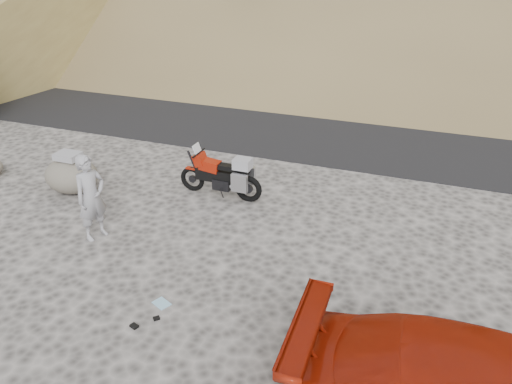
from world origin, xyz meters
TOP-DOWN VIEW (x-y plane):
  - ground at (0.00, 0.00)m, footprint 140.00×140.00m
  - road at (0.00, 9.00)m, footprint 120.00×7.00m
  - motorcycle at (-0.35, 2.88)m, footprint 2.21×0.65m
  - man at (-2.17, 0.19)m, footprint 0.65×0.80m
  - boulder at (-4.07, 1.81)m, footprint 1.58×1.42m
  - gear_bottle at (3.12, -1.56)m, footprint 0.09×0.09m
  - gear_funnel at (2.72, -1.17)m, footprint 0.18×0.18m
  - gear_glove_a at (0.14, -1.98)m, footprint 0.16×0.14m
  - gear_glove_b at (0.39, -1.68)m, footprint 0.14×0.13m
  - gear_blue_cloth at (0.26, -1.30)m, footprint 0.37×0.33m

SIDE VIEW (x-z plane):
  - ground at x=0.00m, z-range 0.00..0.00m
  - road at x=0.00m, z-range -0.03..0.03m
  - man at x=-2.17m, z-range -0.95..0.95m
  - gear_blue_cloth at x=0.26m, z-range 0.00..0.01m
  - gear_glove_b at x=0.39m, z-range 0.00..0.04m
  - gear_glove_a at x=0.14m, z-range 0.00..0.04m
  - gear_funnel at x=2.72m, z-range 0.00..0.19m
  - gear_bottle at x=3.12m, z-range 0.00..0.24m
  - boulder at x=-4.07m, z-range -0.07..1.00m
  - motorcycle at x=-0.35m, z-range -0.10..1.22m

